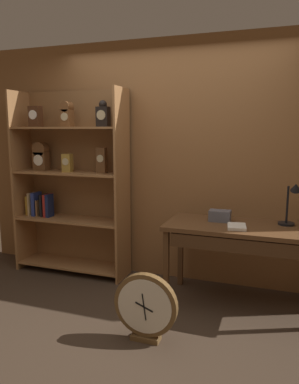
# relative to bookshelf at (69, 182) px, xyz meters

# --- Properties ---
(ground_plane) EXTENTS (10.00, 10.00, 0.00)m
(ground_plane) POSITION_rel_bookshelf_xyz_m (1.19, -1.13, -1.06)
(ground_plane) COLOR #3D2D21
(back_wood_panel) EXTENTS (4.80, 0.05, 2.60)m
(back_wood_panel) POSITION_rel_bookshelf_xyz_m (1.19, 0.21, 0.24)
(back_wood_panel) COLOR brown
(back_wood_panel) RESTS_ON ground
(bookshelf) EXTENTS (1.32, 0.39, 2.09)m
(bookshelf) POSITION_rel_bookshelf_xyz_m (0.00, 0.00, 0.00)
(bookshelf) COLOR #9E6B3D
(bookshelf) RESTS_ON ground
(workbench) EXTENTS (1.34, 0.64, 0.78)m
(workbench) POSITION_rel_bookshelf_xyz_m (1.95, -0.29, -0.37)
(workbench) COLOR brown
(workbench) RESTS_ON ground
(desk_lamp) EXTENTS (0.18, 0.18, 0.42)m
(desk_lamp) POSITION_rel_bookshelf_xyz_m (2.39, -0.14, -0.06)
(desk_lamp) COLOR black
(desk_lamp) RESTS_ON workbench
(toolbox_small) EXTENTS (0.20, 0.13, 0.11)m
(toolbox_small) POSITION_rel_bookshelf_xyz_m (1.76, -0.18, -0.22)
(toolbox_small) COLOR #595960
(toolbox_small) RESTS_ON workbench
(open_repair_manual) EXTENTS (0.19, 0.24, 0.02)m
(open_repair_manual) POSITION_rel_bookshelf_xyz_m (1.94, -0.38, -0.26)
(open_repair_manual) COLOR silver
(open_repair_manual) RESTS_ON workbench
(round_clock_large) EXTENTS (0.51, 0.11, 0.55)m
(round_clock_large) POSITION_rel_bookshelf_xyz_m (1.34, -1.12, -0.77)
(round_clock_large) COLOR brown
(round_clock_large) RESTS_ON ground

